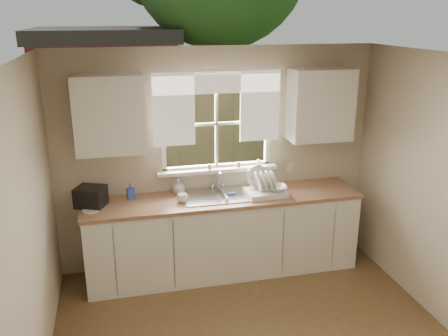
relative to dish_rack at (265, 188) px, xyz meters
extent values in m
cube|color=beige|center=(-0.46, 0.37, -0.41)|extent=(3.60, 0.02, 1.15)
cube|color=beige|center=(-0.46, 0.37, 1.34)|extent=(3.60, 0.02, 0.35)
cube|color=beige|center=(-1.66, 0.37, 0.67)|extent=(1.20, 0.02, 1.00)
cube|color=beige|center=(0.74, 0.37, 0.67)|extent=(1.20, 0.02, 1.00)
cube|color=beige|center=(-2.26, -1.63, 0.27)|extent=(0.02, 4.00, 2.50)
cube|color=silver|center=(-0.46, -1.63, 1.52)|extent=(3.60, 4.00, 0.02)
cube|color=white|center=(-0.46, 0.39, 0.17)|extent=(1.30, 0.06, 0.05)
cube|color=white|center=(-0.46, 0.39, 1.17)|extent=(1.30, 0.06, 0.05)
cube|color=white|center=(-1.06, 0.39, 0.67)|extent=(0.05, 0.06, 1.05)
cube|color=white|center=(0.14, 0.39, 0.67)|extent=(0.05, 0.06, 1.05)
cube|color=white|center=(-0.46, 0.39, 0.67)|extent=(0.03, 0.04, 1.00)
cube|color=white|center=(-0.46, 0.39, 0.67)|extent=(1.20, 0.04, 0.03)
cube|color=white|center=(-0.46, 0.33, 0.15)|extent=(1.38, 0.14, 0.04)
cylinder|color=white|center=(-0.46, 0.31, 1.27)|extent=(1.50, 0.02, 0.02)
cube|color=white|center=(-0.94, 0.32, 0.87)|extent=(0.45, 0.02, 0.80)
cube|color=white|center=(0.02, 0.32, 0.87)|extent=(0.45, 0.02, 0.80)
cube|color=white|center=(-0.46, 0.32, 1.12)|extent=(1.40, 0.02, 0.20)
cube|color=white|center=(-0.46, 0.05, -0.55)|extent=(3.00, 0.62, 0.87)
cube|color=#9A6B4D|center=(-0.46, 0.05, -0.09)|extent=(3.04, 0.65, 0.04)
cube|color=white|center=(-1.61, 0.19, 0.87)|extent=(0.70, 0.33, 0.80)
cube|color=white|center=(0.69, 0.19, 0.87)|extent=(0.70, 0.33, 0.80)
cube|color=beige|center=(0.42, 0.35, 0.10)|extent=(0.08, 0.01, 0.12)
cylinder|color=brown|center=(-0.56, 0.31, 0.20)|extent=(0.04, 0.04, 0.06)
cylinder|color=brown|center=(-0.22, 0.31, 0.20)|extent=(0.04, 0.04, 0.06)
cube|color=#335421|center=(-0.46, 5.37, -1.00)|extent=(20.00, 10.00, 0.02)
cube|color=olive|center=(-0.46, 3.37, -0.08)|extent=(8.00, 0.10, 1.80)
cube|color=maroon|center=(-1.66, 6.87, 0.12)|extent=(3.00, 3.00, 2.20)
cube|color=black|center=(-1.66, 6.87, 1.37)|extent=(3.20, 3.20, 0.30)
cylinder|color=#423021|center=(0.94, 6.37, 0.62)|extent=(0.36, 0.36, 3.20)
cube|color=#B7B7BC|center=(-0.46, 0.08, -0.15)|extent=(0.84, 0.46, 0.18)
cube|color=#B7B7BC|center=(-0.46, 0.08, -0.07)|extent=(0.88, 0.50, 0.01)
cube|color=#B7B7BC|center=(-0.46, 0.08, -0.09)|extent=(0.02, 0.41, 0.14)
cylinder|color=silver|center=(-0.46, 0.33, 0.04)|extent=(0.03, 0.03, 0.22)
cylinder|color=silver|center=(-0.46, 0.25, 0.15)|extent=(0.02, 0.18, 0.02)
sphere|color=silver|center=(-0.52, 0.33, -0.04)|extent=(0.05, 0.05, 0.05)
sphere|color=silver|center=(-0.40, 0.33, -0.04)|extent=(0.05, 0.05, 0.05)
cube|color=white|center=(0.00, -0.01, -0.05)|extent=(0.44, 0.35, 0.06)
cylinder|color=white|center=(-0.05, 0.11, 0.10)|extent=(0.26, 0.09, 0.25)
cylinder|color=white|center=(-0.09, -0.01, 0.09)|extent=(0.08, 0.22, 0.22)
cylinder|color=white|center=(-0.03, -0.01, 0.09)|extent=(0.08, 0.22, 0.22)
cylinder|color=white|center=(0.03, -0.01, 0.09)|extent=(0.08, 0.22, 0.22)
cylinder|color=white|center=(0.09, 0.00, 0.09)|extent=(0.08, 0.22, 0.22)
imported|color=silver|center=(0.12, -0.05, 0.01)|extent=(0.25, 0.25, 0.06)
imported|color=green|center=(0.00, 0.25, 0.09)|extent=(0.14, 0.14, 0.33)
imported|color=blue|center=(-1.45, 0.21, 0.01)|extent=(0.09, 0.09, 0.18)
imported|color=beige|center=(-0.92, 0.26, 0.01)|extent=(0.18, 0.18, 0.17)
cylinder|color=white|center=(-1.86, -0.02, -0.07)|extent=(0.18, 0.18, 0.01)
imported|color=white|center=(-0.92, 0.00, -0.03)|extent=(0.14, 0.14, 0.09)
cube|color=black|center=(-1.86, 0.11, 0.03)|extent=(0.36, 0.34, 0.21)
camera|label=1|loc=(-1.56, -4.66, 1.84)|focal=38.00mm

